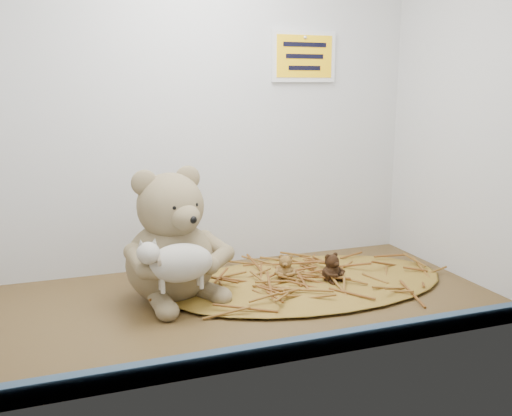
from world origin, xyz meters
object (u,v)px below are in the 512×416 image
object	(u,v)px
toy_lamb	(181,263)
mini_teddy_tan	(286,266)
main_teddy	(170,235)
mini_teddy_brown	(331,266)

from	to	relation	value
toy_lamb	mini_teddy_tan	xyz separation A→B (cm)	(28.00, 10.67, -6.97)
main_teddy	mini_teddy_tan	bearing A→B (deg)	-18.07
mini_teddy_tan	mini_teddy_brown	distance (cm)	11.03
mini_teddy_tan	mini_teddy_brown	bearing A→B (deg)	2.34
toy_lamb	mini_teddy_tan	distance (cm)	30.76
mini_teddy_tan	mini_teddy_brown	size ratio (longest dim) A/B	0.92
toy_lamb	mini_teddy_brown	size ratio (longest dim) A/B	2.50
toy_lamb	mini_teddy_tan	bearing A→B (deg)	20.86
main_teddy	mini_teddy_brown	distance (cm)	39.58
main_teddy	toy_lamb	size ratio (longest dim) A/B	1.70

